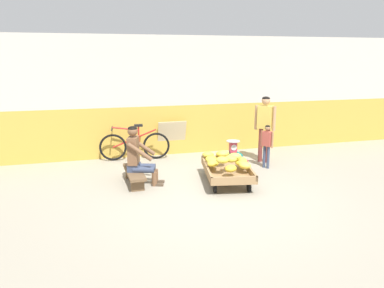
{
  "coord_description": "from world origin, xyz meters",
  "views": [
    {
      "loc": [
        -1.93,
        -5.48,
        2.42
      ],
      "look_at": [
        -0.16,
        1.14,
        0.75
      ],
      "focal_mm": 33.94,
      "sensor_mm": 36.0,
      "label": 1
    }
  ],
  "objects_px": {
    "banana_cart": "(227,171)",
    "shopping_bag": "(243,165)",
    "low_bench": "(134,174)",
    "plastic_crate": "(233,160)",
    "vendor_seated": "(138,156)",
    "customer_adult": "(265,122)",
    "customer_child": "(267,142)",
    "sign_board": "(172,138)",
    "weighing_scale": "(233,147)",
    "bicycle_near_left": "(135,145)"
  },
  "relations": [
    {
      "from": "vendor_seated",
      "to": "plastic_crate",
      "type": "height_order",
      "value": "vendor_seated"
    },
    {
      "from": "weighing_scale",
      "to": "bicycle_near_left",
      "type": "distance_m",
      "value": 2.34
    },
    {
      "from": "low_bench",
      "to": "customer_child",
      "type": "xyz_separation_m",
      "value": [
        2.93,
        0.3,
        0.4
      ]
    },
    {
      "from": "weighing_scale",
      "to": "low_bench",
      "type": "bearing_deg",
      "value": -165.52
    },
    {
      "from": "bicycle_near_left",
      "to": "weighing_scale",
      "type": "bearing_deg",
      "value": -28.62
    },
    {
      "from": "low_bench",
      "to": "customer_adult",
      "type": "distance_m",
      "value": 3.26
    },
    {
      "from": "weighing_scale",
      "to": "customer_child",
      "type": "bearing_deg",
      "value": -22.82
    },
    {
      "from": "low_bench",
      "to": "sign_board",
      "type": "height_order",
      "value": "sign_board"
    },
    {
      "from": "sign_board",
      "to": "customer_adult",
      "type": "bearing_deg",
      "value": -32.14
    },
    {
      "from": "plastic_crate",
      "to": "shopping_bag",
      "type": "height_order",
      "value": "plastic_crate"
    },
    {
      "from": "vendor_seated",
      "to": "customer_child",
      "type": "distance_m",
      "value": 2.86
    },
    {
      "from": "vendor_seated",
      "to": "banana_cart",
      "type": "bearing_deg",
      "value": -12.73
    },
    {
      "from": "banana_cart",
      "to": "shopping_bag",
      "type": "height_order",
      "value": "banana_cart"
    },
    {
      "from": "vendor_seated",
      "to": "weighing_scale",
      "type": "distance_m",
      "value": 2.26
    },
    {
      "from": "low_bench",
      "to": "weighing_scale",
      "type": "height_order",
      "value": "weighing_scale"
    },
    {
      "from": "sign_board",
      "to": "customer_child",
      "type": "distance_m",
      "value": 2.44
    },
    {
      "from": "plastic_crate",
      "to": "customer_child",
      "type": "distance_m",
      "value": 0.86
    },
    {
      "from": "low_bench",
      "to": "vendor_seated",
      "type": "relative_size",
      "value": 0.97
    },
    {
      "from": "banana_cart",
      "to": "low_bench",
      "type": "height_order",
      "value": "banana_cart"
    },
    {
      "from": "banana_cart",
      "to": "vendor_seated",
      "type": "height_order",
      "value": "vendor_seated"
    },
    {
      "from": "banana_cart",
      "to": "plastic_crate",
      "type": "relative_size",
      "value": 4.34
    },
    {
      "from": "sign_board",
      "to": "customer_child",
      "type": "relative_size",
      "value": 0.9
    },
    {
      "from": "sign_board",
      "to": "vendor_seated",
      "type": "bearing_deg",
      "value": -118.3
    },
    {
      "from": "customer_adult",
      "to": "customer_child",
      "type": "height_order",
      "value": "customer_adult"
    },
    {
      "from": "plastic_crate",
      "to": "customer_adult",
      "type": "bearing_deg",
      "value": 10.8
    },
    {
      "from": "customer_adult",
      "to": "plastic_crate",
      "type": "bearing_deg",
      "value": -169.2
    },
    {
      "from": "bicycle_near_left",
      "to": "shopping_bag",
      "type": "distance_m",
      "value": 2.63
    },
    {
      "from": "low_bench",
      "to": "customer_child",
      "type": "bearing_deg",
      "value": 5.81
    },
    {
      "from": "vendor_seated",
      "to": "customer_child",
      "type": "xyz_separation_m",
      "value": [
        2.85,
        0.32,
        0.03
      ]
    },
    {
      "from": "banana_cart",
      "to": "sign_board",
      "type": "distance_m",
      "value": 2.44
    },
    {
      "from": "customer_adult",
      "to": "vendor_seated",
      "type": "bearing_deg",
      "value": -165.66
    },
    {
      "from": "vendor_seated",
      "to": "shopping_bag",
      "type": "relative_size",
      "value": 4.75
    },
    {
      "from": "weighing_scale",
      "to": "customer_child",
      "type": "distance_m",
      "value": 0.75
    },
    {
      "from": "low_bench",
      "to": "sign_board",
      "type": "bearing_deg",
      "value": 59.53
    },
    {
      "from": "customer_child",
      "to": "banana_cart",
      "type": "bearing_deg",
      "value": -149.27
    },
    {
      "from": "banana_cart",
      "to": "weighing_scale",
      "type": "distance_m",
      "value": 1.13
    },
    {
      "from": "banana_cart",
      "to": "plastic_crate",
      "type": "bearing_deg",
      "value": 63.0
    },
    {
      "from": "banana_cart",
      "to": "shopping_bag",
      "type": "bearing_deg",
      "value": 46.36
    },
    {
      "from": "plastic_crate",
      "to": "shopping_bag",
      "type": "relative_size",
      "value": 1.5
    },
    {
      "from": "weighing_scale",
      "to": "customer_adult",
      "type": "relative_size",
      "value": 0.2
    },
    {
      "from": "sign_board",
      "to": "banana_cart",
      "type": "bearing_deg",
      "value": -75.64
    },
    {
      "from": "weighing_scale",
      "to": "shopping_bag",
      "type": "bearing_deg",
      "value": -71.82
    },
    {
      "from": "banana_cart",
      "to": "customer_child",
      "type": "bearing_deg",
      "value": 30.73
    },
    {
      "from": "plastic_crate",
      "to": "customer_adult",
      "type": "height_order",
      "value": "customer_adult"
    },
    {
      "from": "customer_adult",
      "to": "shopping_bag",
      "type": "xyz_separation_m",
      "value": [
        -0.71,
        -0.5,
        -0.83
      ]
    },
    {
      "from": "banana_cart",
      "to": "shopping_bag",
      "type": "distance_m",
      "value": 0.9
    },
    {
      "from": "customer_adult",
      "to": "shopping_bag",
      "type": "bearing_deg",
      "value": -145.01
    },
    {
      "from": "bicycle_near_left",
      "to": "banana_cart",
      "type": "bearing_deg",
      "value": -53.58
    },
    {
      "from": "low_bench",
      "to": "plastic_crate",
      "type": "height_order",
      "value": "plastic_crate"
    },
    {
      "from": "banana_cart",
      "to": "low_bench",
      "type": "distance_m",
      "value": 1.8
    }
  ]
}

